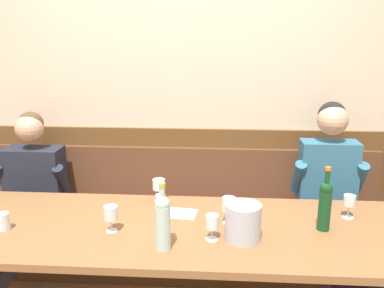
% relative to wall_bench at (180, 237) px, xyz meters
% --- Properties ---
extents(room_wall_back, '(6.80, 0.08, 2.80)m').
position_rel_wall_bench_xyz_m(room_wall_back, '(0.00, 0.26, 1.12)').
color(room_wall_back, beige).
rests_on(room_wall_back, ground).
extents(wood_wainscot_panel, '(6.80, 0.03, 1.08)m').
position_rel_wall_bench_xyz_m(wood_wainscot_panel, '(0.00, 0.21, 0.26)').
color(wood_wainscot_panel, brown).
rests_on(wood_wainscot_panel, ground).
extents(wall_bench, '(2.97, 0.42, 0.94)m').
position_rel_wall_bench_xyz_m(wall_bench, '(0.00, 0.00, 0.00)').
color(wall_bench, brown).
rests_on(wall_bench, ground).
extents(dining_table, '(2.67, 0.88, 0.74)m').
position_rel_wall_bench_xyz_m(dining_table, '(0.00, -0.74, 0.39)').
color(dining_table, brown).
rests_on(dining_table, ground).
extents(person_left_seat, '(0.52, 1.34, 1.24)m').
position_rel_wall_bench_xyz_m(person_left_seat, '(-1.08, -0.41, 0.31)').
color(person_left_seat, '#242D2F').
rests_on(person_left_seat, ground).
extents(person_right_seat, '(0.50, 1.35, 1.33)m').
position_rel_wall_bench_xyz_m(person_right_seat, '(1.05, -0.40, 0.35)').
color(person_right_seat, '#2D2333').
rests_on(person_right_seat, ground).
extents(ice_bucket, '(0.19, 0.19, 0.19)m').
position_rel_wall_bench_xyz_m(ice_bucket, '(0.41, -0.86, 0.56)').
color(ice_bucket, '#B0B4C3').
rests_on(ice_bucket, dining_table).
extents(wine_bottle_green_tall, '(0.07, 0.07, 0.35)m').
position_rel_wall_bench_xyz_m(wine_bottle_green_tall, '(0.02, -0.99, 0.61)').
color(wine_bottle_green_tall, '#ADCBC8').
rests_on(wine_bottle_green_tall, dining_table).
extents(wine_bottle_clear_water, '(0.07, 0.07, 0.36)m').
position_rel_wall_bench_xyz_m(wine_bottle_clear_water, '(0.85, -0.72, 0.61)').
color(wine_bottle_clear_water, '#11401E').
rests_on(wine_bottle_clear_water, dining_table).
extents(wine_glass_mid_left, '(0.07, 0.07, 0.14)m').
position_rel_wall_bench_xyz_m(wine_glass_mid_left, '(1.03, -0.56, 0.56)').
color(wine_glass_mid_left, silver).
rests_on(wine_glass_mid_left, dining_table).
extents(wine_glass_near_bucket, '(0.08, 0.08, 0.15)m').
position_rel_wall_bench_xyz_m(wine_glass_near_bucket, '(0.34, -0.68, 0.57)').
color(wine_glass_near_bucket, silver).
rests_on(wine_glass_near_bucket, dining_table).
extents(wine_glass_center_rear, '(0.08, 0.08, 0.15)m').
position_rel_wall_bench_xyz_m(wine_glass_center_rear, '(-0.09, -0.39, 0.57)').
color(wine_glass_center_rear, silver).
rests_on(wine_glass_center_rear, dining_table).
extents(wine_glass_mid_right, '(0.07, 0.07, 0.15)m').
position_rel_wall_bench_xyz_m(wine_glass_mid_right, '(-0.29, -0.83, 0.57)').
color(wine_glass_mid_right, silver).
rests_on(wine_glass_mid_right, dining_table).
extents(wine_glass_left_end, '(0.07, 0.07, 0.14)m').
position_rel_wall_bench_xyz_m(wine_glass_left_end, '(0.25, -0.88, 0.55)').
color(wine_glass_left_end, silver).
rests_on(wine_glass_left_end, dining_table).
extents(water_tumbler_center, '(0.07, 0.07, 0.10)m').
position_rel_wall_bench_xyz_m(water_tumbler_center, '(-0.88, -0.85, 0.51)').
color(water_tumbler_center, silver).
rests_on(water_tumbler_center, dining_table).
extents(water_tumbler_right, '(0.06, 0.06, 0.08)m').
position_rel_wall_bench_xyz_m(water_tumbler_right, '(-0.07, -0.49, 0.50)').
color(water_tumbler_right, silver).
rests_on(water_tumbler_right, dining_table).
extents(tasting_sheet_right_guest, '(0.23, 0.18, 0.00)m').
position_rel_wall_bench_xyz_m(tasting_sheet_right_guest, '(0.05, -0.57, 0.46)').
color(tasting_sheet_right_guest, white).
rests_on(tasting_sheet_right_guest, dining_table).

